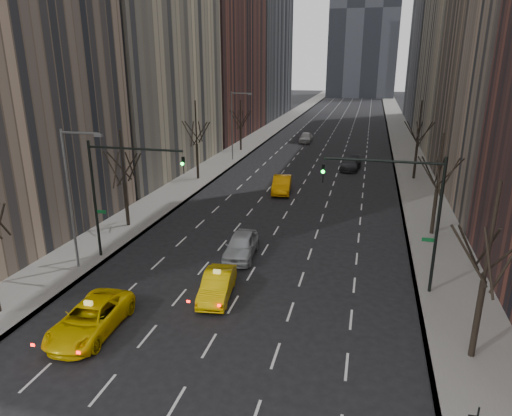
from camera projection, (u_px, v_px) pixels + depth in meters
The scene contains 20 objects.
ground at pixel (176, 403), 18.18m from camera, with size 400.00×400.00×0.00m, color black.
sidewalk_left at pixel (266, 133), 85.58m from camera, with size 4.50×320.00×0.15m, color slate.
sidewalk_right at pixel (402, 138), 79.95m from camera, with size 4.50×320.00×0.15m, color slate.
bld_left_far at pixel (208, 5), 77.25m from camera, with size 14.00×28.00×44.00m, color brown.
tree_lw_b at pixel (125, 183), 36.41m from camera, with size 3.36×3.50×7.82m.
tree_lw_c at pixel (197, 145), 51.08m from camera, with size 3.36×3.50×8.74m.
tree_lw_d at pixel (241, 127), 67.84m from camera, with size 3.36×3.50×7.36m.
tree_rw_a at pixel (483, 282), 19.77m from camera, with size 3.36×3.50×8.28m.
tree_rw_b at pixel (437, 189), 34.58m from camera, with size 3.36×3.50×7.82m.
tree_rw_c at pixel (417, 145), 51.10m from camera, with size 3.36×3.50×8.74m.
traffic_mast_left at pixel (116, 182), 29.66m from camera, with size 6.69×0.39×8.00m.
traffic_mast_right at pixel (408, 202), 25.47m from camera, with size 6.69×0.39×8.00m.
streetlight_near at pixel (73, 186), 28.17m from camera, with size 2.83×0.22×9.00m.
streetlight_far at pixel (234, 119), 60.47m from camera, with size 2.83×0.22×9.00m.
taxi_suv at pixel (90, 319), 22.74m from camera, with size 2.53×5.50×1.53m, color yellow.
taxi_sedan at pixel (217, 285), 26.18m from camera, with size 1.57×4.51×1.49m, color #E8BD04.
silver_sedan_ahead at pixel (241, 245), 31.55m from camera, with size 1.97×4.89×1.67m, color #A4A8AC.
far_taxi at pixel (282, 184), 47.02m from camera, with size 1.79×5.12×1.69m, color #FF9F05.
far_suv_grey at pixel (351, 163), 56.93m from camera, with size 2.13×5.23×1.52m, color #2D2C31.
far_car_white at pixel (306, 137), 75.85m from camera, with size 1.94×4.82×1.64m, color silver.
Camera 1 is at (6.72, -13.67, 13.04)m, focal length 32.00 mm.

